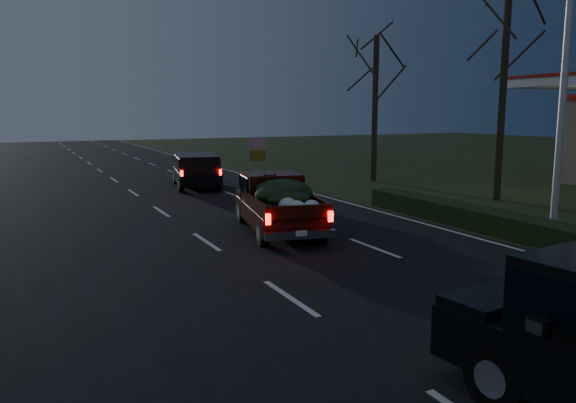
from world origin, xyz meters
name	(u,v)px	position (x,y,z in m)	size (l,w,h in m)	color
ground	(290,299)	(0.00, 0.00, 0.00)	(120.00, 120.00, 0.00)	black
road_asphalt	(290,298)	(0.00, 0.00, 0.01)	(14.00, 120.00, 0.02)	black
hedge_row	(484,220)	(7.80, 3.00, 0.30)	(1.00, 10.00, 0.60)	black
light_pole	(568,36)	(9.50, 2.00, 5.48)	(0.50, 0.90, 9.16)	silver
bare_tree_mid	(506,32)	(12.50, 7.00, 6.35)	(3.60, 3.60, 8.50)	black
bare_tree_far	(376,73)	(11.50, 14.00, 5.23)	(3.60, 3.60, 7.00)	black
pickup_truck	(277,200)	(2.28, 5.44, 0.90)	(2.64, 4.86, 2.42)	#3B0D08
lead_suv	(196,167)	(2.91, 15.49, 0.93)	(2.54, 4.54, 1.23)	black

